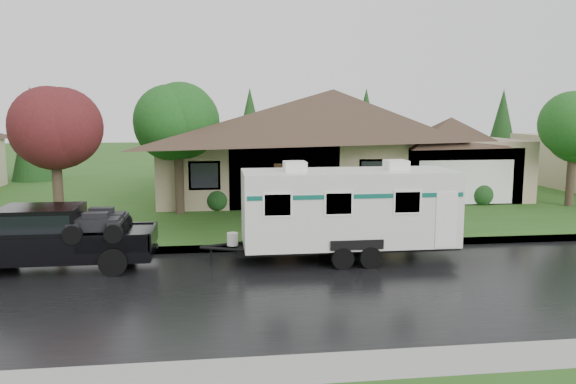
% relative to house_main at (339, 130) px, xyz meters
% --- Properties ---
extents(ground, '(140.00, 140.00, 0.00)m').
position_rel_house_main_xyz_m(ground, '(-2.29, -13.84, -3.59)').
color(ground, '#275219').
rests_on(ground, ground).
extents(road, '(140.00, 8.00, 0.01)m').
position_rel_house_main_xyz_m(road, '(-2.29, -15.84, -3.59)').
color(road, black).
rests_on(road, ground).
extents(curb, '(140.00, 0.50, 0.15)m').
position_rel_house_main_xyz_m(curb, '(-2.29, -11.59, -3.52)').
color(curb, gray).
rests_on(curb, ground).
extents(lawn, '(140.00, 26.00, 0.15)m').
position_rel_house_main_xyz_m(lawn, '(-2.29, 1.16, -3.52)').
color(lawn, '#275219').
rests_on(lawn, ground).
extents(house_main, '(19.44, 10.80, 6.90)m').
position_rel_house_main_xyz_m(house_main, '(0.00, 0.00, 0.00)').
color(house_main, '#9B8869').
rests_on(house_main, lawn).
extents(tree_left_green, '(3.41, 3.41, 5.64)m').
position_rel_house_main_xyz_m(tree_left_green, '(-8.21, -5.27, 0.47)').
color(tree_left_green, '#382B1E').
rests_on(tree_left_green, lawn).
extents(tree_red, '(3.26, 3.26, 5.39)m').
position_rel_house_main_xyz_m(tree_red, '(-12.65, -7.54, 0.30)').
color(tree_red, '#382B1E').
rests_on(tree_red, lawn).
extents(tree_right_green, '(3.12, 3.12, 5.17)m').
position_rel_house_main_xyz_m(tree_right_green, '(9.90, -5.58, 0.14)').
color(tree_right_green, '#382B1E').
rests_on(tree_right_green, lawn).
extents(shrub_row, '(13.60, 1.00, 1.00)m').
position_rel_house_main_xyz_m(shrub_row, '(-0.29, -4.54, -2.94)').
color(shrub_row, '#143814').
rests_on(shrub_row, lawn).
extents(pickup_truck, '(5.57, 2.12, 1.86)m').
position_rel_house_main_xyz_m(pickup_truck, '(-11.39, -13.16, -2.60)').
color(pickup_truck, black).
rests_on(pickup_truck, ground).
extents(travel_trailer, '(6.87, 2.41, 3.08)m').
position_rel_house_main_xyz_m(travel_trailer, '(-2.59, -13.16, -1.96)').
color(travel_trailer, silver).
rests_on(travel_trailer, ground).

